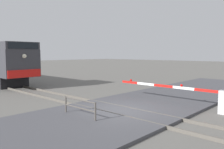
# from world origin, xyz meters

# --- Properties ---
(ground_plane) EXTENTS (160.00, 160.00, 0.00)m
(ground_plane) POSITION_xyz_m (0.00, 0.00, 0.00)
(ground_plane) COLOR #605E59
(rail_track_left) EXTENTS (0.08, 80.00, 0.15)m
(rail_track_left) POSITION_xyz_m (-0.72, 0.00, 0.07)
(rail_track_left) COLOR #59544C
(rail_track_left) RESTS_ON ground_plane
(rail_track_right) EXTENTS (0.08, 80.00, 0.15)m
(rail_track_right) POSITION_xyz_m (0.72, 0.00, 0.07)
(rail_track_right) COLOR #59544C
(rail_track_right) RESTS_ON ground_plane
(road_surface) EXTENTS (36.00, 6.19, 0.14)m
(road_surface) POSITION_xyz_m (0.00, 0.00, 0.07)
(road_surface) COLOR #47474C
(road_surface) RESTS_ON ground_plane
(crossing_gate) EXTENTS (0.36, 7.15, 1.32)m
(crossing_gate) POSITION_xyz_m (3.29, -2.91, 0.84)
(crossing_gate) COLOR silver
(crossing_gate) RESTS_ON ground_plane
(guard_railing) EXTENTS (0.08, 2.24, 0.95)m
(guard_railing) POSITION_xyz_m (-2.21, 0.63, 0.61)
(guard_railing) COLOR #4C4742
(guard_railing) RESTS_ON ground_plane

